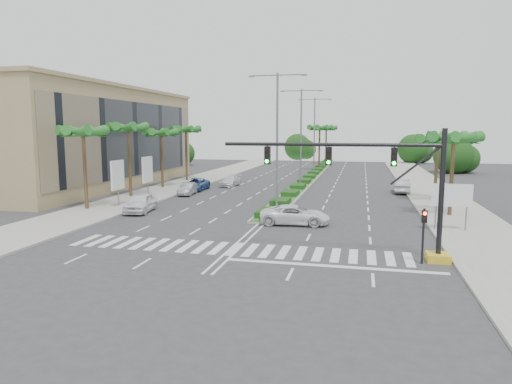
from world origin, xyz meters
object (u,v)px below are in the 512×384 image
(car_crossing, at_px, (295,215))
(car_right, at_px, (401,186))
(car_parked_b, at_px, (188,189))
(car_parked_d, at_px, (230,181))
(car_parked_c, at_px, (196,184))
(car_parked_a, at_px, (141,203))

(car_crossing, xyz_separation_m, car_right, (9.28, 20.03, 0.06))
(car_parked_b, height_order, car_parked_d, car_parked_d)
(car_parked_b, bearing_deg, car_right, 10.55)
(car_right, bearing_deg, car_parked_c, 9.04)
(car_parked_d, xyz_separation_m, car_crossing, (11.45, -21.79, 0.07))
(car_parked_c, distance_m, car_parked_d, 5.70)
(car_parked_d, relative_size, car_right, 0.94)
(car_parked_a, distance_m, car_parked_d, 19.77)
(car_right, bearing_deg, car_parked_d, -3.45)
(car_parked_a, bearing_deg, car_parked_d, 75.10)
(car_parked_b, distance_m, car_parked_c, 3.81)
(car_parked_b, height_order, car_right, car_right)
(car_parked_c, height_order, car_right, car_right)
(car_parked_a, bearing_deg, car_parked_b, 81.93)
(car_parked_a, xyz_separation_m, car_parked_b, (0.03, 10.93, -0.16))
(car_parked_a, xyz_separation_m, car_crossing, (13.86, -2.16, -0.08))
(car_right, bearing_deg, car_parked_b, 18.12)
(car_parked_a, relative_size, car_right, 0.99)
(car_parked_b, relative_size, car_parked_c, 0.79)
(car_parked_a, relative_size, car_parked_b, 1.20)
(car_parked_a, distance_m, car_parked_c, 14.71)
(car_parked_a, height_order, car_parked_b, car_parked_a)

